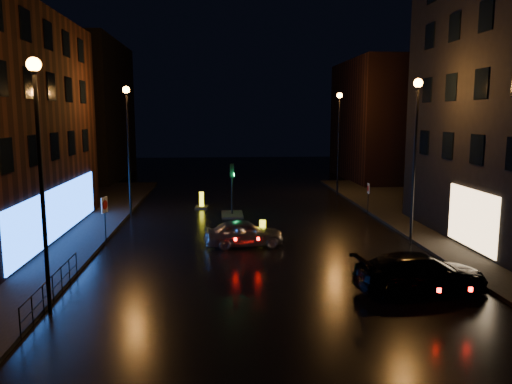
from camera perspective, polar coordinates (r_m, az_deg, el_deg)
ground at (r=19.69m, az=2.06°, el=-10.77°), size 120.00×120.00×0.00m
pavement_right at (r=31.63m, az=26.41°, el=-4.02°), size 12.00×44.00×0.15m
building_far_left at (r=55.20m, az=-19.21°, el=8.75°), size 8.00×16.00×14.00m
building_far_right at (r=53.26m, az=14.48°, el=7.89°), size 8.00×14.00×12.00m
street_lamp_lnear at (r=17.41m, az=-23.53°, el=4.67°), size 0.44×0.44×8.37m
street_lamp_lfar at (r=32.94m, az=-14.45°, el=6.74°), size 0.44×0.44×8.37m
street_lamp_rnear at (r=26.38m, az=17.78°, el=6.15°), size 0.44×0.44×8.37m
street_lamp_rfar at (r=41.64m, az=9.45°, el=7.27°), size 0.44×0.44×8.37m
traffic_signal at (r=33.01m, az=-2.74°, el=-1.84°), size 1.40×2.40×3.45m
guard_railing at (r=19.30m, az=-22.24°, el=-9.53°), size 0.05×6.04×1.00m
silver_hatchback at (r=25.33m, az=-1.37°, el=-4.70°), size 4.14×2.05×1.36m
dark_sedan at (r=19.92m, az=18.31°, el=-8.77°), size 5.24×2.59×1.47m
bollard_near at (r=26.51m, az=0.76°, el=-5.06°), size 1.25×1.49×1.11m
bollard_far at (r=35.93m, az=-6.23°, el=-1.41°), size 0.96×1.36×1.15m
road_sign_left at (r=26.55m, az=-16.92°, el=-1.87°), size 0.21×0.59×2.47m
road_sign_right at (r=34.11m, az=12.71°, el=0.11°), size 0.10×0.51×2.08m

